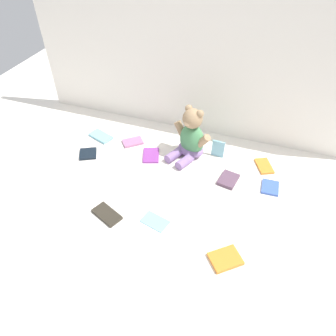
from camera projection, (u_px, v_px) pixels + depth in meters
ground_plane at (171, 169)px, 1.66m from camera, size 3.20×3.20×0.00m
backdrop_drape at (196, 68)px, 1.69m from camera, size 1.87×0.03×0.77m
teddy_bear at (191, 138)px, 1.68m from camera, size 0.23×0.24×0.29m
book_case_0 at (155, 221)px, 1.40m from camera, size 0.13×0.10×0.01m
book_case_1 at (88, 154)px, 1.75m from camera, size 0.12×0.12×0.01m
book_case_2 at (270, 187)px, 1.55m from camera, size 0.08×0.10×0.01m
book_case_3 at (228, 180)px, 1.59m from camera, size 0.10×0.12×0.02m
book_case_4 at (107, 214)px, 1.43m from camera, size 0.15×0.12×0.01m
book_case_5 at (225, 259)px, 1.26m from camera, size 0.15×0.15×0.02m
book_case_6 at (101, 136)px, 1.86m from camera, size 0.15×0.11×0.02m
book_case_7 at (151, 155)px, 1.74m from camera, size 0.12×0.15×0.01m
book_case_8 at (264, 166)px, 1.67m from camera, size 0.12×0.14×0.01m
book_case_9 at (218, 149)px, 1.71m from camera, size 0.07×0.02×0.10m
book_case_10 at (133, 142)px, 1.82m from camera, size 0.13×0.13×0.01m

